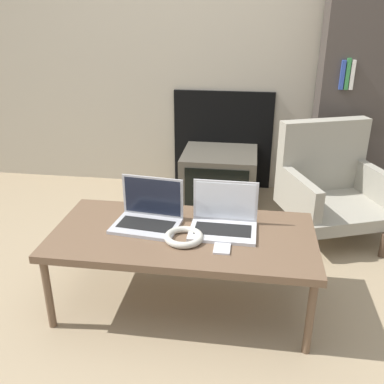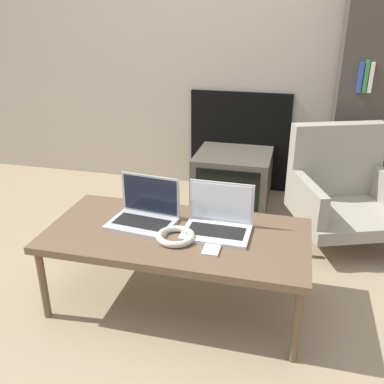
{
  "view_description": "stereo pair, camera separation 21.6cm",
  "coord_description": "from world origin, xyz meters",
  "px_view_note": "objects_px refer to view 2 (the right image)",
  "views": [
    {
      "loc": [
        0.3,
        -1.55,
        1.39
      ],
      "look_at": [
        0.0,
        0.5,
        0.49
      ],
      "focal_mm": 40.0,
      "sensor_mm": 36.0,
      "label": 1
    },
    {
      "loc": [
        0.51,
        -1.51,
        1.39
      ],
      "look_at": [
        0.0,
        0.5,
        0.49
      ],
      "focal_mm": 40.0,
      "sensor_mm": 36.0,
      "label": 2
    }
  ],
  "objects_px": {
    "laptop_right": "(218,221)",
    "headphones": "(176,236)",
    "laptop_left": "(145,213)",
    "armchair": "(342,188)",
    "tv": "(233,177)",
    "phone": "(213,247)"
  },
  "relations": [
    {
      "from": "laptop_right",
      "to": "headphones",
      "type": "distance_m",
      "value": 0.22
    },
    {
      "from": "laptop_left",
      "to": "armchair",
      "type": "bearing_deg",
      "value": 47.39
    },
    {
      "from": "phone",
      "to": "laptop_left",
      "type": "bearing_deg",
      "value": 156.0
    },
    {
      "from": "laptop_right",
      "to": "phone",
      "type": "relative_size",
      "value": 2.24
    },
    {
      "from": "laptop_right",
      "to": "tv",
      "type": "height_order",
      "value": "laptop_right"
    },
    {
      "from": "tv",
      "to": "phone",
      "type": "bearing_deg",
      "value": -84.84
    },
    {
      "from": "phone",
      "to": "tv",
      "type": "bearing_deg",
      "value": 95.16
    },
    {
      "from": "laptop_left",
      "to": "laptop_right",
      "type": "xyz_separation_m",
      "value": [
        0.37,
        0.0,
        0.0
      ]
    },
    {
      "from": "headphones",
      "to": "tv",
      "type": "xyz_separation_m",
      "value": [
        0.05,
        1.39,
        -0.23
      ]
    },
    {
      "from": "laptop_right",
      "to": "laptop_left",
      "type": "bearing_deg",
      "value": -179.14
    },
    {
      "from": "laptop_right",
      "to": "phone",
      "type": "xyz_separation_m",
      "value": [
        0.01,
        -0.17,
        -0.04
      ]
    },
    {
      "from": "laptop_left",
      "to": "tv",
      "type": "distance_m",
      "value": 1.31
    },
    {
      "from": "laptop_left",
      "to": "headphones",
      "type": "xyz_separation_m",
      "value": [
        0.2,
        -0.14,
        -0.03
      ]
    },
    {
      "from": "headphones",
      "to": "tv",
      "type": "height_order",
      "value": "headphones"
    },
    {
      "from": "tv",
      "to": "armchair",
      "type": "height_order",
      "value": "armchair"
    },
    {
      "from": "tv",
      "to": "laptop_right",
      "type": "bearing_deg",
      "value": -84.51
    },
    {
      "from": "laptop_left",
      "to": "armchair",
      "type": "distance_m",
      "value": 1.33
    },
    {
      "from": "laptop_right",
      "to": "tv",
      "type": "xyz_separation_m",
      "value": [
        -0.12,
        1.26,
        -0.26
      ]
    },
    {
      "from": "armchair",
      "to": "phone",
      "type": "bearing_deg",
      "value": -142.32
    },
    {
      "from": "headphones",
      "to": "tv",
      "type": "bearing_deg",
      "value": 87.89
    },
    {
      "from": "laptop_left",
      "to": "laptop_right",
      "type": "relative_size",
      "value": 1.06
    },
    {
      "from": "laptop_right",
      "to": "headphones",
      "type": "relative_size",
      "value": 1.75
    }
  ]
}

